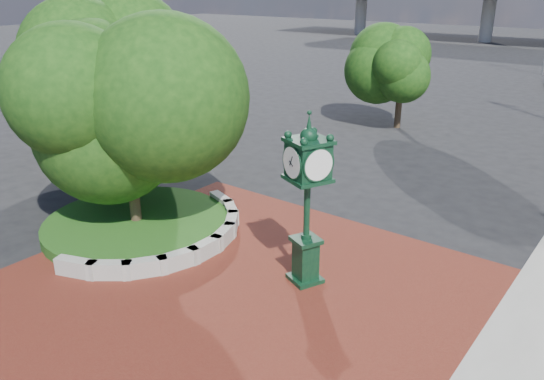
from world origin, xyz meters
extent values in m
plane|color=black|center=(0.00, 0.00, 0.00)|extent=(200.00, 200.00, 0.00)
cube|color=maroon|center=(0.00, -1.00, 0.02)|extent=(12.00, 12.00, 0.04)
cube|color=#9E9B93|center=(-3.91, -3.01, 0.27)|extent=(1.29, 0.76, 0.54)
cube|color=#9E9B93|center=(-3.05, -2.54, 0.27)|extent=(1.20, 1.04, 0.54)
cube|color=#9E9B93|center=(-2.38, -1.84, 0.27)|extent=(1.00, 1.22, 0.54)
cube|color=#9E9B93|center=(-1.95, -0.96, 0.27)|extent=(0.71, 1.30, 0.54)
cube|color=#9E9B93|center=(-1.80, 0.00, 0.27)|extent=(0.35, 1.25, 0.54)
cube|color=#9E9B93|center=(-1.95, 0.96, 0.27)|extent=(0.71, 1.30, 0.54)
cube|color=#9E9B93|center=(-2.38, 1.84, 0.27)|extent=(1.00, 1.22, 0.54)
cube|color=#9E9B93|center=(-3.05, 2.54, 0.27)|extent=(1.20, 1.04, 0.54)
cube|color=#9E9B93|center=(-3.91, 3.01, 0.27)|extent=(1.29, 0.76, 0.54)
cylinder|color=#154213|center=(-5.00, 0.00, 0.20)|extent=(6.10, 6.10, 0.40)
cylinder|color=#9E9B93|center=(-35.00, 70.00, 3.00)|extent=(1.80, 1.80, 6.00)
cylinder|color=#9E9B93|center=(-15.00, 70.00, 3.00)|extent=(1.80, 1.80, 6.00)
cylinder|color=#38281C|center=(-5.00, 0.00, 1.08)|extent=(0.36, 0.36, 2.17)
sphere|color=#163E11|center=(-5.00, 0.00, 3.73)|extent=(5.20, 5.20, 5.20)
cylinder|color=#38281C|center=(-13.00, 5.00, 1.22)|extent=(0.36, 0.36, 2.45)
sphere|color=#163E11|center=(-13.00, 5.00, 4.13)|extent=(5.60, 5.60, 5.60)
cylinder|color=#38281C|center=(-4.00, 18.00, 0.96)|extent=(0.36, 0.36, 1.92)
sphere|color=#163E11|center=(-4.00, 18.00, 3.25)|extent=(4.40, 4.40, 4.40)
cube|color=black|center=(1.36, 0.71, 0.08)|extent=(1.06, 1.06, 0.16)
cube|color=black|center=(1.36, 0.71, 0.70)|extent=(0.73, 0.73, 1.11)
cube|color=black|center=(1.36, 0.71, 1.29)|extent=(0.93, 0.93, 0.12)
cylinder|color=black|center=(1.36, 0.71, 2.20)|extent=(0.17, 0.17, 1.71)
cube|color=black|center=(1.36, 0.71, 3.57)|extent=(1.19, 1.19, 0.91)
cylinder|color=white|center=(1.17, 0.27, 3.57)|extent=(0.76, 0.38, 0.80)
cylinder|color=white|center=(1.55, 1.14, 3.57)|extent=(0.76, 0.38, 0.80)
cylinder|color=white|center=(0.92, 0.90, 3.57)|extent=(0.38, 0.76, 0.80)
cylinder|color=white|center=(1.79, 0.51, 3.57)|extent=(0.38, 0.76, 0.80)
sphere|color=black|center=(1.36, 0.71, 4.19)|extent=(0.44, 0.44, 0.44)
cone|color=black|center=(1.36, 0.71, 4.53)|extent=(0.18, 0.18, 0.50)
camera|label=1|loc=(8.46, -10.04, 7.77)|focal=35.00mm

